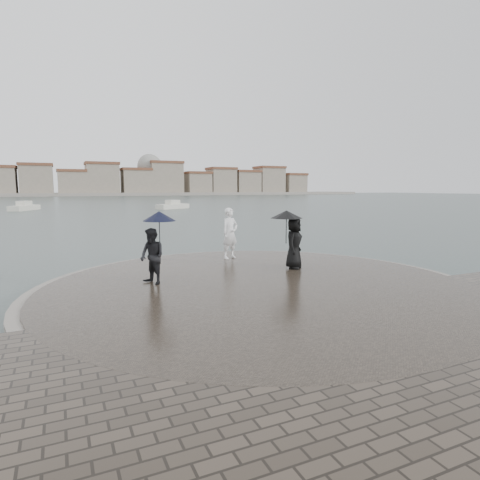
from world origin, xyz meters
name	(u,v)px	position (x,y,z in m)	size (l,w,h in m)	color
ground	(336,337)	(0.00, 0.00, 0.00)	(400.00, 400.00, 0.00)	#2B3835
kerb_ring	(259,290)	(0.00, 3.50, 0.16)	(12.50, 12.50, 0.32)	gray
quay_tip	(259,290)	(0.00, 3.50, 0.18)	(11.90, 11.90, 0.36)	#2D261E
statue	(230,233)	(0.85, 7.60, 1.33)	(0.71, 0.46, 1.94)	white
visitor_left	(154,246)	(-2.68, 4.73, 1.43)	(1.15, 1.04, 2.04)	black
visitor_right	(292,235)	(1.98, 4.98, 1.49)	(1.29, 1.13, 1.95)	black
far_skyline	(54,181)	(-6.29, 160.71, 5.61)	(260.00, 20.00, 37.00)	gray
boats	(64,210)	(-4.51, 46.50, 0.38)	(29.90, 28.73, 1.50)	silver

